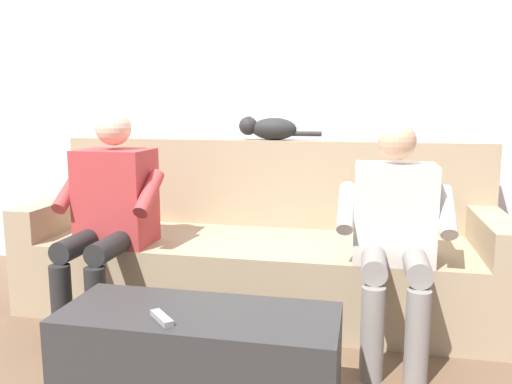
# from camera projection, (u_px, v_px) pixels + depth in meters

# --- Properties ---
(ground_plane) EXTENTS (8.00, 8.00, 0.00)m
(ground_plane) POSITION_uv_depth(u_px,v_px,m) (228.00, 362.00, 2.35)
(ground_plane) COLOR brown
(back_wall) EXTENTS (5.38, 0.06, 2.77)m
(back_wall) POSITION_uv_depth(u_px,v_px,m) (278.00, 68.00, 3.37)
(back_wall) COLOR silver
(back_wall) RESTS_ON ground
(couch) EXTENTS (2.62, 0.83, 0.94)m
(couch) POSITION_uv_depth(u_px,v_px,m) (260.00, 254.00, 3.01)
(couch) COLOR #9E896B
(couch) RESTS_ON ground
(coffee_table) EXTENTS (1.02, 0.41, 0.40)m
(coffee_table) POSITION_uv_depth(u_px,v_px,m) (200.00, 363.00, 1.93)
(coffee_table) COLOR #2D2D2D
(coffee_table) RESTS_ON ground
(person_left_seated) EXTENTS (0.53, 0.60, 1.07)m
(person_left_seated) POSITION_uv_depth(u_px,v_px,m) (395.00, 225.00, 2.42)
(person_left_seated) COLOR beige
(person_left_seated) RESTS_ON ground
(person_right_seated) EXTENTS (0.52, 0.62, 1.12)m
(person_right_seated) POSITION_uv_depth(u_px,v_px,m) (111.00, 206.00, 2.72)
(person_right_seated) COLOR #B23838
(person_right_seated) RESTS_ON ground
(cat_on_backrest) EXTENTS (0.51, 0.14, 0.15)m
(cat_on_backrest) POSITION_uv_depth(u_px,v_px,m) (269.00, 128.00, 3.17)
(cat_on_backrest) COLOR black
(cat_on_backrest) RESTS_ON couch
(remote_gray) EXTENTS (0.12, 0.12, 0.02)m
(remote_gray) POSITION_uv_depth(u_px,v_px,m) (162.00, 318.00, 1.81)
(remote_gray) COLOR gray
(remote_gray) RESTS_ON coffee_table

